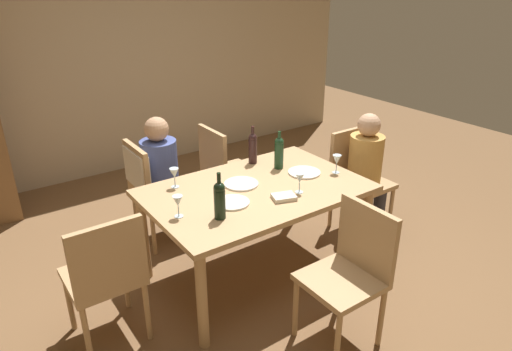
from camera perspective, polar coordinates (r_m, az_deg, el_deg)
name	(u,v)px	position (r m, az deg, el deg)	size (l,w,h in m)	color
ground_plane	(256,272)	(3.75, 0.00, -11.87)	(10.00, 10.00, 0.00)	brown
rear_room_partition	(116,54)	(5.56, -16.99, 14.20)	(6.40, 0.12, 2.70)	tan
dining_table	(256,198)	(3.41, 0.00, -2.83)	(1.59, 1.04, 0.75)	tan
chair_far_left	(147,181)	(3.95, -13.34, -0.63)	(0.46, 0.44, 0.92)	tan
chair_right_end	(356,173)	(4.24, 12.35, 0.28)	(0.44, 0.44, 0.92)	tan
chair_left_end	(106,273)	(2.98, -18.12, -11.43)	(0.44, 0.44, 0.92)	tan
chair_near	(352,266)	(2.95, 11.78, -10.98)	(0.44, 0.44, 0.92)	tan
chair_far_right	(224,167)	(4.28, -4.02, 1.03)	(0.44, 0.44, 0.92)	tan
person_woman_host	(163,170)	(3.98, -11.45, 0.62)	(0.35, 0.30, 1.13)	#33333D
person_man_bearded	(367,166)	(4.13, 13.62, 1.17)	(0.30, 0.34, 1.11)	#33333D
wine_bottle_tall_green	(220,199)	(2.92, -4.54, -2.92)	(0.07, 0.07, 0.32)	black
wine_bottle_dark_red	(253,147)	(3.77, -0.41, 3.55)	(0.07, 0.07, 0.32)	black
wine_bottle_short_olive	(279,152)	(3.67, 2.87, 2.96)	(0.07, 0.07, 0.31)	#19381E
wine_glass_near_left	(337,160)	(3.64, 9.99, 1.88)	(0.07, 0.07, 0.15)	silver
wine_glass_centre	(174,174)	(3.40, -10.10, 0.21)	(0.07, 0.07, 0.15)	silver
wine_glass_near_right	(300,179)	(3.28, 5.44, -0.41)	(0.07, 0.07, 0.15)	silver
wine_glass_far	(178,202)	(2.98, -9.67, -3.25)	(0.07, 0.07, 0.15)	silver
dinner_plate_host	(304,172)	(3.64, 6.00, 0.39)	(0.26, 0.26, 0.01)	silver
dinner_plate_guest_left	(232,202)	(3.15, -2.94, -3.36)	(0.24, 0.24, 0.01)	silver
dinner_plate_guest_right	(241,184)	(3.42, -1.85, -1.03)	(0.26, 0.26, 0.01)	silver
folded_napkin	(284,197)	(3.21, 3.48, -2.68)	(0.16, 0.12, 0.03)	beige
handbag	(262,196)	(4.68, 0.70, -2.54)	(0.28, 0.12, 0.22)	brown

